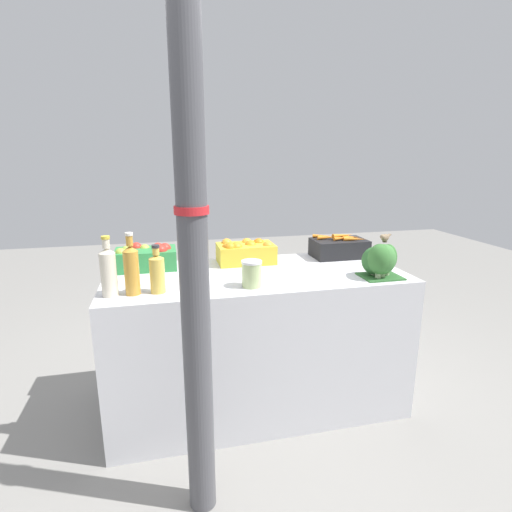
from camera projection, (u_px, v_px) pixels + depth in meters
The scene contains 12 objects.
ground_plane at pixel (256, 400), 2.54m from camera, with size 10.00×10.00×0.00m, color gray.
market_table at pixel (256, 339), 2.43m from camera, with size 1.71×0.76×0.85m, color silver.
support_pole at pixel (193, 241), 1.49m from camera, with size 0.13×0.13×2.39m.
apple_crate at pixel (147, 257), 2.39m from camera, with size 0.36×0.22×0.16m.
orange_crate at pixel (245, 252), 2.53m from camera, with size 0.36×0.22×0.15m.
carrot_crate at pixel (339, 247), 2.67m from camera, with size 0.36×0.23×0.16m.
broccoli_pile at pixel (381, 260), 2.21m from camera, with size 0.22×0.19×0.20m.
juice_bottle_cloudy at pixel (108, 271), 1.91m from camera, with size 0.08×0.08×0.30m.
juice_bottle_amber at pixel (132, 269), 1.94m from camera, with size 0.07×0.07×0.31m.
juice_bottle_golden at pixel (157, 273), 1.97m from camera, with size 0.07×0.07×0.24m.
pickle_jar at pixel (252, 274), 2.06m from camera, with size 0.11×0.11×0.14m.
sparrow_bird at pixel (385, 237), 2.19m from camera, with size 0.11×0.09×0.05m.
Camera 1 is at (-0.51, -2.17, 1.51)m, focal length 28.00 mm.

